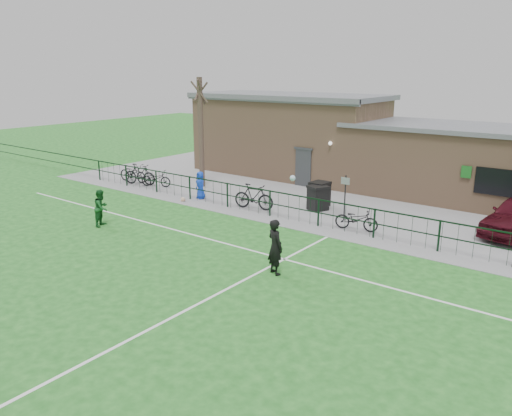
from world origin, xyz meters
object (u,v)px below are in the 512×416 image
Objects in this scene: bicycle_e at (357,219)px; ball_ground at (183,199)px; sign_post at (345,198)px; bicycle_c at (156,178)px; bicycle_b at (140,174)px; outfield_player at (102,208)px; bicycle_d at (254,197)px; bare_tree at (201,133)px; wheelie_bin_left at (318,199)px; spectator_child at (200,185)px; bicycle_a at (133,173)px; wheelie_bin_right at (320,195)px.

bicycle_e reaches higher than ball_ground.
sign_post reaches higher than bicycle_c.
bicycle_b is 4.84m from ball_ground.
bicycle_d is at bearing -56.43° from outfield_player.
sign_post is at bearing -74.03° from outfield_player.
ball_ground is at bearing -166.07° from sign_post.
wheelie_bin_left is at bearing -2.57° from bare_tree.
ball_ground is at bearing -133.50° from bicycle_c.
sign_post is 7.70m from spectator_child.
bicycle_a is (-11.73, -1.27, -0.01)m from wheelie_bin_left.
bare_tree is 8.10m from wheelie_bin_left.
spectator_child is at bearing 72.67° from ball_ground.
spectator_child is (3.85, -0.44, 0.23)m from bicycle_c.
bicycle_a is 1.43× the size of spectator_child.
bicycle_b is at bearing -162.33° from spectator_child.
bare_tree is 4.48m from ball_ground.
bicycle_c is (-9.47, -1.89, -0.10)m from wheelie_bin_right.
sign_post is (2.00, -1.32, 0.44)m from wheelie_bin_right.
bare_tree reaches higher than bicycle_d.
bicycle_b reaches higher than bicycle_a.
bicycle_e is at bearing -107.83° from bicycle_b.
bare_tree reaches higher than sign_post.
bicycle_b is at bearing -176.50° from sign_post.
wheelie_bin_left is 3.01m from bicycle_d.
bicycle_a is 9.25m from bicycle_d.
bicycle_b is (-3.11, -1.86, -2.38)m from bare_tree.
bicycle_e is 1.14× the size of outfield_player.
outfield_player reaches higher than wheelie_bin_left.
spectator_child is (-7.62, -1.00, -0.30)m from sign_post.
outfield_player is (-5.79, -8.15, 0.20)m from wheelie_bin_right.
wheelie_bin_right is at bearing 41.85° from bicycle_e.
bicycle_a is 0.93m from bicycle_b.
wheelie_bin_right is 10.00m from outfield_player.
sign_post is 1.12× the size of bicycle_e.
bare_tree is 6.10m from bicycle_d.
bicycle_e is (5.30, -0.00, -0.13)m from bicycle_d.
bicycle_e is (1.06, -0.96, -0.53)m from sign_post.
bicycle_d is 1.43× the size of spectator_child.
wheelie_bin_right is 10.79m from bicycle_b.
wheelie_bin_left is 0.54× the size of bicycle_d.
sign_post reaches higher than bicycle_a.
wheelie_bin_right is at bearing -56.07° from bicycle_d.
bare_tree is 4.34m from bicycle_b.
sign_post is 10.37m from outfield_player.
spectator_child reaches higher than bicycle_d.
bare_tree is 4.29× the size of spectator_child.
bicycle_a is 1.13× the size of bicycle_c.
bicycle_c is (-11.47, -0.56, -0.54)m from sign_post.
ball_ground is at bearing -23.73° from outfield_player.
wheelie_bin_left is at bearing -99.11° from bicycle_b.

